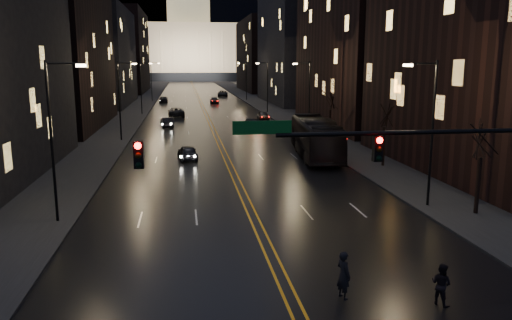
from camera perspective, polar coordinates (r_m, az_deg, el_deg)
name	(u,v)px	position (r m, az deg, el deg)	size (l,w,h in m)	color
ground	(287,290)	(20.46, 3.53, -14.59)	(900.00, 900.00, 0.00)	black
road	(196,93)	(148.35, -6.82, 7.58)	(20.00, 320.00, 0.02)	black
sidewalk_left	(148,93)	(148.64, -12.27, 7.44)	(8.00, 320.00, 0.16)	black
sidewalk_right	(244,93)	(149.37, -1.40, 7.70)	(8.00, 320.00, 0.16)	black
center_line	(196,93)	(148.35, -6.82, 7.59)	(0.62, 320.00, 0.01)	orange
building_left_mid	(52,23)	(74.23, -22.32, 14.25)	(12.00, 30.00, 28.00)	black
building_left_far	(99,57)	(111.37, -17.46, 11.17)	(12.00, 34.00, 20.00)	black
building_left_dist	(125,52)	(159.00, -14.77, 11.85)	(12.00, 40.00, 24.00)	black
building_right_near	(495,23)	(45.54, 25.64, 13.98)	(12.00, 26.00, 24.00)	black
building_right_mid	(296,43)	(112.89, 4.58, 13.15)	(12.00, 34.00, 26.00)	black
building_right_dist	(262,56)	(159.99, 0.69, 11.84)	(12.00, 40.00, 22.00)	black
capitol	(189,46)	(268.19, -7.62, 12.75)	(90.00, 50.00, 58.50)	black
traffic_signal	(435,160)	(20.84, 19.81, 0.05)	(17.29, 0.45, 7.00)	black
streetlamp_right_near	(430,126)	(31.86, 19.25, 3.66)	(2.13, 0.25, 9.00)	black
streetlamp_left_near	(54,133)	(29.13, -22.04, 2.83)	(2.13, 0.25, 9.00)	black
streetlamp_right_mid	(308,95)	(59.98, 5.96, 7.41)	(2.13, 0.25, 9.00)	black
streetlamp_left_mid	(121,97)	(58.58, -15.19, 7.00)	(2.13, 0.25, 9.00)	black
streetlamp_right_far	(266,84)	(89.33, 1.21, 8.65)	(2.13, 0.25, 9.00)	black
streetlamp_left_far	(142,85)	(88.39, -12.91, 8.36)	(2.13, 0.25, 9.00)	black
streetlamp_right_dist	(246,79)	(119.00, -1.19, 9.26)	(2.13, 0.25, 9.00)	black
streetlamp_left_dist	(152,79)	(118.30, -11.78, 9.02)	(2.13, 0.25, 9.00)	black
tree_right_near	(482,140)	(31.31, 24.41, 2.14)	(2.40, 2.40, 6.65)	black
tree_right_mid	(385,115)	(43.65, 14.55, 5.03)	(2.40, 2.40, 6.65)	black
tree_right_far	(330,101)	(58.68, 8.51, 6.73)	(2.40, 2.40, 6.65)	black
bus	(316,137)	(47.77, 6.82, 2.57)	(3.12, 13.33, 3.71)	black
oncoming_car_a	(188,153)	(46.49, -7.82, 0.85)	(1.62, 4.04, 1.37)	black
oncoming_car_b	(167,122)	(70.56, -10.13, 4.27)	(1.50, 4.29, 1.41)	black
oncoming_car_c	(176,112)	(84.07, -9.11, 5.43)	(2.59, 5.63, 1.56)	black
oncoming_car_d	(163,99)	(114.88, -10.55, 6.82)	(1.98, 4.86, 1.41)	black
receding_car_a	(253,124)	(67.98, -0.29, 4.17)	(1.43, 4.10, 1.35)	black
receding_car_b	(263,116)	(78.05, 0.83, 5.08)	(1.66, 4.12, 1.40)	black
receding_car_c	(214,101)	(110.35, -4.77, 6.79)	(1.91, 4.70, 1.36)	black
receding_car_d	(223,93)	(133.96, -3.83, 7.59)	(2.58, 5.59, 1.55)	black
pedestrian_a	(344,275)	(19.66, 9.98, -12.83)	(0.69, 0.45, 1.88)	black
pedestrian_b	(441,284)	(20.19, 20.41, -13.16)	(0.78, 0.43, 1.61)	black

